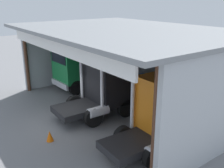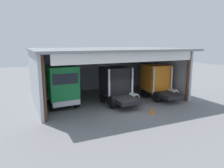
{
  "view_description": "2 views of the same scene",
  "coord_description": "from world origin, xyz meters",
  "px_view_note": "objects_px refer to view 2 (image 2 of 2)",
  "views": [
    {
      "loc": [
        12.39,
        -5.93,
        6.82
      ],
      "look_at": [
        0.0,
        3.19,
        1.73
      ],
      "focal_mm": 41.53,
      "sensor_mm": 36.0,
      "label": 1
    },
    {
      "loc": [
        -8.53,
        -15.26,
        5.67
      ],
      "look_at": [
        0.0,
        3.19,
        1.73
      ],
      "focal_mm": 34.13,
      "sensor_mm": 36.0,
      "label": 2
    }
  ],
  "objects_px": {
    "tool_cart": "(77,89)",
    "oil_drum": "(115,85)",
    "truck_black_center_left_bay": "(117,84)",
    "truck_orange_center_bay": "(157,81)",
    "traffic_cone": "(152,111)",
    "truck_green_center_right_bay": "(61,86)"
  },
  "relations": [
    {
      "from": "oil_drum",
      "to": "traffic_cone",
      "type": "bearing_deg",
      "value": -98.65
    },
    {
      "from": "truck_green_center_right_bay",
      "to": "oil_drum",
      "type": "height_order",
      "value": "truck_green_center_right_bay"
    },
    {
      "from": "truck_orange_center_bay",
      "to": "oil_drum",
      "type": "height_order",
      "value": "truck_orange_center_bay"
    },
    {
      "from": "truck_orange_center_bay",
      "to": "tool_cart",
      "type": "relative_size",
      "value": 4.68
    },
    {
      "from": "oil_drum",
      "to": "traffic_cone",
      "type": "relative_size",
      "value": 1.67
    },
    {
      "from": "truck_green_center_right_bay",
      "to": "truck_orange_center_bay",
      "type": "bearing_deg",
      "value": 172.67
    },
    {
      "from": "tool_cart",
      "to": "traffic_cone",
      "type": "bearing_deg",
      "value": -70.47
    },
    {
      "from": "tool_cart",
      "to": "truck_black_center_left_bay",
      "type": "bearing_deg",
      "value": -67.04
    },
    {
      "from": "oil_drum",
      "to": "tool_cart",
      "type": "bearing_deg",
      "value": -176.17
    },
    {
      "from": "oil_drum",
      "to": "traffic_cone",
      "type": "distance_m",
      "value": 10.14
    },
    {
      "from": "truck_black_center_left_bay",
      "to": "tool_cart",
      "type": "xyz_separation_m",
      "value": [
        -2.34,
        5.53,
        -1.29
      ]
    },
    {
      "from": "truck_orange_center_bay",
      "to": "oil_drum",
      "type": "distance_m",
      "value": 6.35
    },
    {
      "from": "truck_orange_center_bay",
      "to": "traffic_cone",
      "type": "distance_m",
      "value": 5.71
    },
    {
      "from": "tool_cart",
      "to": "oil_drum",
      "type": "bearing_deg",
      "value": 3.83
    },
    {
      "from": "traffic_cone",
      "to": "truck_green_center_right_bay",
      "type": "bearing_deg",
      "value": 141.05
    },
    {
      "from": "truck_green_center_right_bay",
      "to": "tool_cart",
      "type": "relative_size",
      "value": 5.17
    },
    {
      "from": "truck_black_center_left_bay",
      "to": "tool_cart",
      "type": "height_order",
      "value": "truck_black_center_left_bay"
    },
    {
      "from": "tool_cart",
      "to": "truck_green_center_right_bay",
      "type": "bearing_deg",
      "value": -120.12
    },
    {
      "from": "truck_green_center_right_bay",
      "to": "tool_cart",
      "type": "bearing_deg",
      "value": -122.65
    },
    {
      "from": "truck_green_center_right_bay",
      "to": "traffic_cone",
      "type": "relative_size",
      "value": 9.24
    },
    {
      "from": "truck_green_center_right_bay",
      "to": "truck_black_center_left_bay",
      "type": "distance_m",
      "value": 5.14
    },
    {
      "from": "oil_drum",
      "to": "tool_cart",
      "type": "relative_size",
      "value": 0.94
    }
  ]
}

